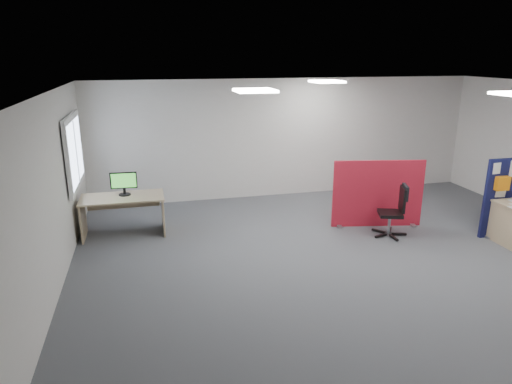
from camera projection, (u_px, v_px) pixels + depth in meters
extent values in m
plane|color=#505257|center=(349.00, 253.00, 7.68)|extent=(9.00, 9.00, 0.00)
cube|color=white|center=(359.00, 89.00, 6.89)|extent=(9.00, 7.00, 0.02)
cube|color=silver|center=(287.00, 138.00, 10.54)|extent=(9.00, 0.02, 2.70)
cube|color=silver|center=(52.00, 195.00, 6.26)|extent=(0.02, 7.00, 2.70)
cube|color=white|center=(74.00, 152.00, 8.08)|extent=(0.06, 1.70, 1.30)
cube|color=white|center=(75.00, 152.00, 8.08)|extent=(0.02, 1.50, 1.10)
cube|color=white|center=(255.00, 91.00, 7.03)|extent=(0.60, 0.60, 0.04)
cube|color=white|center=(327.00, 82.00, 9.34)|extent=(0.60, 0.60, 0.04)
cube|color=gray|center=(485.00, 236.00, 8.36)|extent=(0.08, 0.30, 0.04)
cube|color=white|center=(497.00, 168.00, 7.95)|extent=(0.15, 0.01, 0.20)
cube|color=white|center=(501.00, 189.00, 8.10)|extent=(0.21, 0.01, 0.30)
cube|color=orange|center=(502.00, 183.00, 8.01)|extent=(0.25, 0.10, 0.25)
cube|color=tan|center=(504.00, 227.00, 7.89)|extent=(0.03, 0.72, 0.70)
cube|color=#AD1620|center=(378.00, 194.00, 8.71)|extent=(1.72, 0.38, 1.30)
cube|color=gray|center=(341.00, 228.00, 8.73)|extent=(0.08, 0.30, 0.04)
cube|color=gray|center=(408.00, 222.00, 9.06)|extent=(0.08, 0.30, 0.04)
cube|color=tan|center=(122.00, 197.00, 8.27)|extent=(1.48, 0.74, 0.03)
cube|color=tan|center=(83.00, 220.00, 8.22)|extent=(0.03, 0.68, 0.70)
cube|color=tan|center=(163.00, 213.00, 8.54)|extent=(0.03, 0.68, 0.70)
cube|color=tan|center=(124.00, 200.00, 8.64)|extent=(1.33, 0.02, 0.30)
cylinder|color=black|center=(125.00, 194.00, 8.36)|extent=(0.22, 0.22, 0.02)
cube|color=black|center=(125.00, 191.00, 8.35)|extent=(0.04, 0.03, 0.11)
cube|color=black|center=(124.00, 180.00, 8.29)|extent=(0.48, 0.06, 0.30)
cube|color=green|center=(124.00, 181.00, 8.27)|extent=(0.43, 0.03, 0.26)
cube|color=black|center=(399.00, 234.00, 8.39)|extent=(0.27, 0.13, 0.04)
cube|color=black|center=(390.00, 230.00, 8.58)|extent=(0.19, 0.24, 0.04)
cube|color=black|center=(379.00, 231.00, 8.53)|extent=(0.19, 0.24, 0.04)
cube|color=black|center=(381.00, 236.00, 8.31)|extent=(0.27, 0.12, 0.04)
cube|color=black|center=(394.00, 238.00, 8.23)|extent=(0.05, 0.27, 0.04)
cylinder|color=gray|center=(389.00, 224.00, 8.36)|extent=(0.05, 0.05, 0.37)
cube|color=black|center=(390.00, 214.00, 8.30)|extent=(0.52, 0.52, 0.06)
cube|color=black|center=(402.00, 199.00, 8.20)|extent=(0.16, 0.37, 0.44)
cube|color=black|center=(405.00, 192.00, 8.16)|extent=(0.16, 0.34, 0.27)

